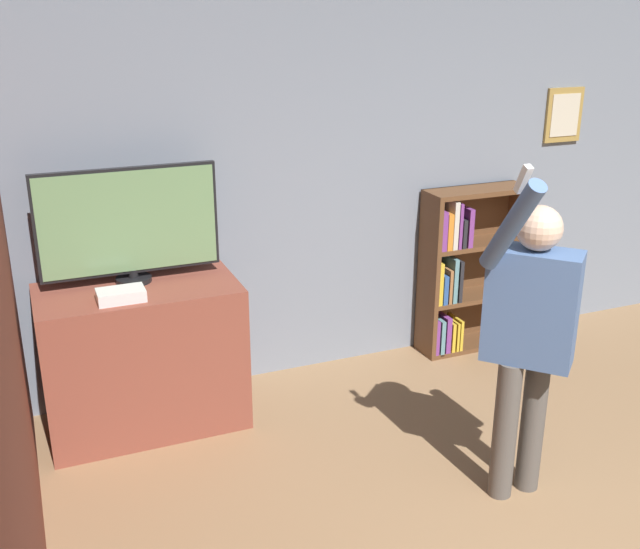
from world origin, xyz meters
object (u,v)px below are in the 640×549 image
(television, at_px, (129,224))
(bookshelf, at_px, (463,271))
(game_console, at_px, (121,295))
(person, at_px, (530,327))

(television, bearing_deg, bookshelf, 2.39)
(game_console, xyz_separation_m, person, (1.87, -1.32, 0.02))
(television, bearing_deg, game_console, -112.23)
(television, height_order, person, person)
(person, bearing_deg, bookshelf, 114.68)
(television, relative_size, person, 0.57)
(game_console, bearing_deg, person, -35.20)
(bookshelf, height_order, person, person)
(bookshelf, distance_m, person, 1.89)
(television, distance_m, person, 2.40)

